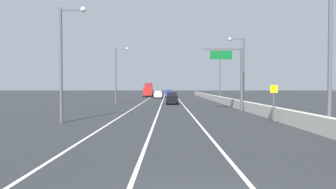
% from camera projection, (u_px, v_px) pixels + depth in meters
% --- Properties ---
extents(ground_plane, '(320.00, 320.00, 0.00)m').
position_uv_depth(ground_plane, '(171.00, 99.00, 71.62)').
color(ground_plane, '#26282B').
extents(lane_stripe_left, '(0.16, 130.00, 0.00)m').
position_uv_depth(lane_stripe_left, '(144.00, 101.00, 62.61)').
color(lane_stripe_left, silver).
rests_on(lane_stripe_left, ground_plane).
extents(lane_stripe_center, '(0.16, 130.00, 0.00)m').
position_uv_depth(lane_stripe_center, '(162.00, 101.00, 62.62)').
color(lane_stripe_center, silver).
rests_on(lane_stripe_center, ground_plane).
extents(lane_stripe_right, '(0.16, 130.00, 0.00)m').
position_uv_depth(lane_stripe_right, '(179.00, 101.00, 62.62)').
color(lane_stripe_right, silver).
rests_on(lane_stripe_right, ground_plane).
extents(jersey_barrier_right, '(0.60, 120.00, 1.10)m').
position_uv_depth(jersey_barrier_right, '(229.00, 102.00, 47.63)').
color(jersey_barrier_right, '#B2ADA3').
rests_on(jersey_barrier_right, ground_plane).
extents(overhead_sign_gantry, '(4.68, 0.36, 7.50)m').
position_uv_depth(overhead_sign_gantry, '(235.00, 71.00, 37.17)').
color(overhead_sign_gantry, '#47474C').
rests_on(overhead_sign_gantry, ground_plane).
extents(speed_advisory_sign, '(0.60, 0.11, 3.00)m').
position_uv_depth(speed_advisory_sign, '(273.00, 101.00, 25.08)').
color(speed_advisory_sign, '#4C4C51').
rests_on(speed_advisory_sign, ground_plane).
extents(lamp_post_right_near, '(2.14, 0.44, 9.19)m').
position_uv_depth(lamp_post_right_near, '(325.00, 46.00, 18.98)').
color(lamp_post_right_near, '#4C4C51').
rests_on(lamp_post_right_near, ground_plane).
extents(lamp_post_right_second, '(2.14, 0.44, 9.19)m').
position_uv_depth(lamp_post_right_second, '(241.00, 68.00, 40.47)').
color(lamp_post_right_second, '#4C4C51').
rests_on(lamp_post_right_second, ground_plane).
extents(lamp_post_right_third, '(2.14, 0.44, 9.19)m').
position_uv_depth(lamp_post_right_third, '(218.00, 74.00, 61.96)').
color(lamp_post_right_third, '#4C4C51').
rests_on(lamp_post_right_third, ground_plane).
extents(lamp_post_left_near, '(2.14, 0.44, 9.19)m').
position_uv_depth(lamp_post_left_near, '(63.00, 56.00, 24.93)').
color(lamp_post_left_near, '#4C4C51').
rests_on(lamp_post_left_near, ground_plane).
extents(lamp_post_left_mid, '(2.14, 0.44, 9.19)m').
position_uv_depth(lamp_post_left_mid, '(117.00, 71.00, 50.72)').
color(lamp_post_left_mid, '#4C4C51').
rests_on(lamp_post_left_mid, ground_plane).
extents(car_black_0, '(1.93, 4.48, 2.04)m').
position_uv_depth(car_black_0, '(171.00, 98.00, 51.23)').
color(car_black_0, black).
rests_on(car_black_0, ground_plane).
extents(car_white_1, '(1.98, 4.31, 1.87)m').
position_uv_depth(car_white_1, '(157.00, 94.00, 77.19)').
color(car_white_1, white).
rests_on(car_white_1, ground_plane).
extents(car_silver_2, '(2.00, 4.14, 1.92)m').
position_uv_depth(car_silver_2, '(149.00, 93.00, 98.50)').
color(car_silver_2, '#B7B7BC').
rests_on(car_silver_2, ground_plane).
extents(car_red_3, '(1.97, 4.81, 1.86)m').
position_uv_depth(car_red_3, '(168.00, 93.00, 101.46)').
color(car_red_3, red).
rests_on(car_red_3, ground_plane).
extents(car_blue_4, '(1.98, 4.77, 2.07)m').
position_uv_depth(car_blue_4, '(168.00, 94.00, 82.74)').
color(car_blue_4, '#1E389E').
rests_on(car_blue_4, ground_plane).
extents(car_gray_5, '(2.00, 4.43, 2.06)m').
position_uv_depth(car_gray_5, '(158.00, 93.00, 85.33)').
color(car_gray_5, slate).
rests_on(car_gray_5, ground_plane).
extents(box_truck, '(2.60, 8.21, 3.92)m').
position_uv_depth(box_truck, '(147.00, 90.00, 88.45)').
color(box_truck, '#A51E19').
rests_on(box_truck, ground_plane).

